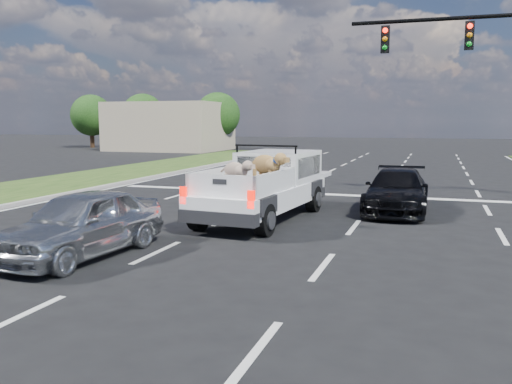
% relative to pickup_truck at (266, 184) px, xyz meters
% --- Properties ---
extents(ground, '(160.00, 160.00, 0.00)m').
position_rel_pickup_truck_xyz_m(ground, '(0.78, -4.52, -0.96)').
color(ground, black).
rests_on(ground, ground).
extents(road_markings, '(17.75, 60.00, 0.01)m').
position_rel_pickup_truck_xyz_m(road_markings, '(0.78, 2.04, -0.96)').
color(road_markings, silver).
rests_on(road_markings, ground).
extents(grass_median_left, '(5.00, 60.00, 0.10)m').
position_rel_pickup_truck_xyz_m(grass_median_left, '(-10.72, 1.48, -0.91)').
color(grass_median_left, '#1E3F13').
rests_on(grass_median_left, ground).
extents(curb_left, '(0.15, 60.00, 0.14)m').
position_rel_pickup_truck_xyz_m(curb_left, '(-8.27, 1.48, -0.89)').
color(curb_left, '#A49D96').
rests_on(curb_left, ground).
extents(building_left, '(10.00, 8.00, 4.40)m').
position_rel_pickup_truck_xyz_m(building_left, '(-19.22, 31.48, 1.24)').
color(building_left, tan).
rests_on(building_left, ground).
extents(tree_far_a, '(4.20, 4.20, 5.40)m').
position_rel_pickup_truck_xyz_m(tree_far_a, '(-29.22, 33.48, 2.32)').
color(tree_far_a, '#332114').
rests_on(tree_far_a, ground).
extents(tree_far_b, '(4.20, 4.20, 5.40)m').
position_rel_pickup_truck_xyz_m(tree_far_b, '(-23.22, 33.48, 2.32)').
color(tree_far_b, '#332114').
rests_on(tree_far_b, ground).
extents(tree_far_c, '(4.20, 4.20, 5.40)m').
position_rel_pickup_truck_xyz_m(tree_far_c, '(-15.22, 33.48, 2.32)').
color(tree_far_c, '#332114').
rests_on(tree_far_c, ground).
extents(pickup_truck, '(2.48, 5.66, 2.06)m').
position_rel_pickup_truck_xyz_m(pickup_truck, '(0.00, 0.00, 0.00)').
color(pickup_truck, black).
rests_on(pickup_truck, ground).
extents(silver_sedan, '(1.96, 4.11, 1.36)m').
position_rel_pickup_truck_xyz_m(silver_sedan, '(-2.25, -5.25, -0.28)').
color(silver_sedan, '#AEB1B5').
rests_on(silver_sedan, ground).
extents(black_coupe, '(1.80, 4.40, 1.28)m').
position_rel_pickup_truck_xyz_m(black_coupe, '(3.40, 2.33, -0.33)').
color(black_coupe, black).
rests_on(black_coupe, ground).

